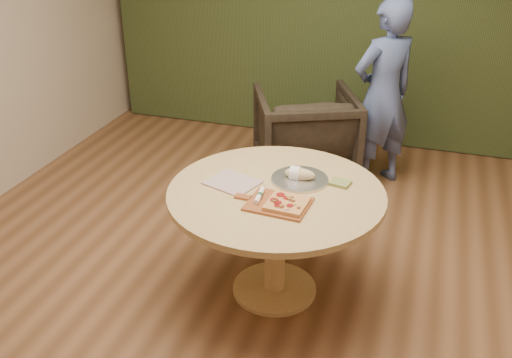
{
  "coord_description": "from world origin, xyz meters",
  "views": [
    {
      "loc": [
        0.92,
        -2.73,
        2.38
      ],
      "look_at": [
        -0.04,
        0.25,
        0.77
      ],
      "focal_mm": 40.0,
      "sensor_mm": 36.0,
      "label": 1
    }
  ],
  "objects": [
    {
      "name": "person_standing",
      "position": [
        0.54,
        1.97,
        0.81
      ],
      "size": [
        0.7,
        0.69,
        1.63
      ],
      "primitive_type": "imported",
      "rotation": [
        0.0,
        0.0,
        3.89
      ],
      "color": "#4B5C90",
      "rests_on": "ground"
    },
    {
      "name": "cutlery_roll",
      "position": [
        0.05,
        0.04,
        0.78
      ],
      "size": [
        0.04,
        0.2,
        0.03
      ],
      "rotation": [
        0.0,
        0.0,
        0.08
      ],
      "color": "white",
      "rests_on": "pizza_paddle"
    },
    {
      "name": "room_shell",
      "position": [
        0.0,
        0.0,
        1.4
      ],
      "size": [
        5.04,
        6.04,
        2.84
      ],
      "color": "brown",
      "rests_on": "ground"
    },
    {
      "name": "newspaper",
      "position": [
        -0.17,
        0.19,
        0.76
      ],
      "size": [
        0.37,
        0.33,
        0.01
      ],
      "primitive_type": "cube",
      "rotation": [
        0.0,
        0.0,
        -0.33
      ],
      "color": "silver",
      "rests_on": "pedestal_table"
    },
    {
      "name": "pizza_paddle",
      "position": [
        0.16,
        0.01,
        0.76
      ],
      "size": [
        0.46,
        0.31,
        0.01
      ],
      "rotation": [
        0.0,
        0.0,
        -0.08
      ],
      "color": "#974C26",
      "rests_on": "pedestal_table"
    },
    {
      "name": "pedestal_table",
      "position": [
        0.11,
        0.18,
        0.61
      ],
      "size": [
        1.32,
        1.32,
        0.75
      ],
      "rotation": [
        0.0,
        0.0,
        -0.21
      ],
      "color": "tan",
      "rests_on": "ground"
    },
    {
      "name": "green_packet",
      "position": [
        0.47,
        0.38,
        0.76
      ],
      "size": [
        0.14,
        0.12,
        0.02
      ],
      "primitive_type": "cube",
      "rotation": [
        0.0,
        0.0,
        -0.22
      ],
      "color": "#60692F",
      "rests_on": "pedestal_table"
    },
    {
      "name": "bread_roll",
      "position": [
        0.21,
        0.36,
        0.79
      ],
      "size": [
        0.19,
        0.09,
        0.09
      ],
      "color": "#DBBF85",
      "rests_on": "serving_tray"
    },
    {
      "name": "curtain",
      "position": [
        0.0,
        2.9,
        1.4
      ],
      "size": [
        4.8,
        0.14,
        2.78
      ],
      "primitive_type": "cube",
      "color": "#2A3618",
      "rests_on": "ground"
    },
    {
      "name": "serving_tray",
      "position": [
        0.22,
        0.36,
        0.76
      ],
      "size": [
        0.36,
        0.36,
        0.02
      ],
      "color": "silver",
      "rests_on": "pedestal_table"
    },
    {
      "name": "flatbread_pizza",
      "position": [
        0.23,
        0.0,
        0.78
      ],
      "size": [
        0.24,
        0.24,
        0.04
      ],
      "rotation": [
        0.0,
        0.0,
        -0.08
      ],
      "color": "tan",
      "rests_on": "pizza_paddle"
    },
    {
      "name": "armchair",
      "position": [
        -0.11,
        1.92,
        0.44
      ],
      "size": [
        1.1,
        1.07,
        0.87
      ],
      "primitive_type": "imported",
      "rotation": [
        0.0,
        0.0,
        3.57
      ],
      "color": "black",
      "rests_on": "ground"
    }
  ]
}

